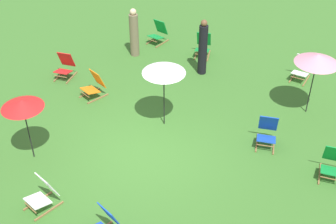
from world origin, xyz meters
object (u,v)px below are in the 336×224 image
object	(u,v)px
deckchair_3	(302,69)
person_0	(134,34)
deckchair_6	(94,85)
deckchair_9	(43,194)
deckchair_10	(267,132)
umbrella_1	(164,69)
umbrella_2	(22,104)
deckchair_5	(65,66)
deckchair_0	(203,45)
umbrella_0	(317,59)
deckchair_12	(332,164)
person_1	(203,48)
deckchair_1	(158,33)

from	to	relation	value
deckchair_3	person_0	world-z (taller)	person_0
deckchair_6	deckchair_9	xyz separation A→B (m)	(1.73, -4.11, 0.00)
deckchair_10	umbrella_1	bearing A→B (deg)	175.66
umbrella_1	umbrella_2	bearing A→B (deg)	-127.44
deckchair_5	deckchair_0	bearing A→B (deg)	34.56
umbrella_0	deckchair_10	bearing A→B (deg)	-105.30
deckchair_5	deckchair_12	world-z (taller)	same
deckchair_0	person_1	distance (m)	1.33
deckchair_10	person_0	size ratio (longest dim) A/B	0.50
deckchair_6	deckchair_10	bearing A→B (deg)	22.51
deckchair_12	person_0	bearing A→B (deg)	149.35
umbrella_2	deckchair_5	bearing A→B (deg)	118.26
deckchair_10	deckchair_12	xyz separation A→B (m)	(1.76, -0.38, 0.00)
deckchair_6	deckchair_5	bearing A→B (deg)	-178.27
deckchair_3	deckchair_10	size ratio (longest dim) A/B	0.96
deckchair_1	person_0	size ratio (longest dim) A/B	0.49
deckchair_9	deckchair_3	bearing A→B (deg)	80.85
umbrella_1	deckchair_9	bearing A→B (deg)	-101.43
deckchair_3	umbrella_2	world-z (taller)	umbrella_2
deckchair_0	umbrella_2	world-z (taller)	umbrella_2
deckchair_12	person_0	distance (m)	7.91
umbrella_2	person_0	bearing A→B (deg)	97.05
deckchair_1	umbrella_0	size ratio (longest dim) A/B	0.44
deckchair_6	deckchair_1	bearing A→B (deg)	110.10
person_0	deckchair_10	bearing A→B (deg)	29.79
deckchair_9	deckchair_12	bearing A→B (deg)	51.47
deckchair_3	umbrella_2	bearing A→B (deg)	-123.67
umbrella_2	person_1	xyz separation A→B (m)	(1.86, 5.85, -0.75)
deckchair_5	person_0	distance (m)	2.64
deckchair_1	umbrella_2	xyz separation A→B (m)	(0.50, -7.03, 1.27)
deckchair_6	deckchair_12	world-z (taller)	same
deckchair_5	deckchair_12	bearing A→B (deg)	-15.62
deckchair_3	umbrella_1	bearing A→B (deg)	-121.22
deckchair_3	umbrella_1	world-z (taller)	umbrella_1
deckchair_5	umbrella_0	xyz separation A→B (m)	(7.32, 1.92, 1.37)
deckchair_1	person_1	bearing A→B (deg)	-19.02
umbrella_2	deckchair_10	bearing A→B (deg)	34.83
deckchair_6	deckchair_9	distance (m)	4.46
deckchair_0	person_1	bearing A→B (deg)	-83.25
deckchair_6	umbrella_0	world-z (taller)	umbrella_0
deckchair_10	umbrella_0	distance (m)	2.44
umbrella_2	person_0	size ratio (longest dim) A/B	1.02
deckchair_0	deckchair_6	distance (m)	4.29
deckchair_1	deckchair_5	distance (m)	3.83
deckchair_9	umbrella_1	size ratio (longest dim) A/B	0.46
deckchair_0	deckchair_6	size ratio (longest dim) A/B	1.00
deckchair_12	umbrella_2	xyz separation A→B (m)	(-6.69, -3.05, 1.27)
deckchair_0	deckchair_12	size ratio (longest dim) A/B	1.04
deckchair_3	deckchair_6	xyz separation A→B (m)	(-5.14, -4.08, 0.00)
deckchair_9	deckchair_10	world-z (taller)	same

